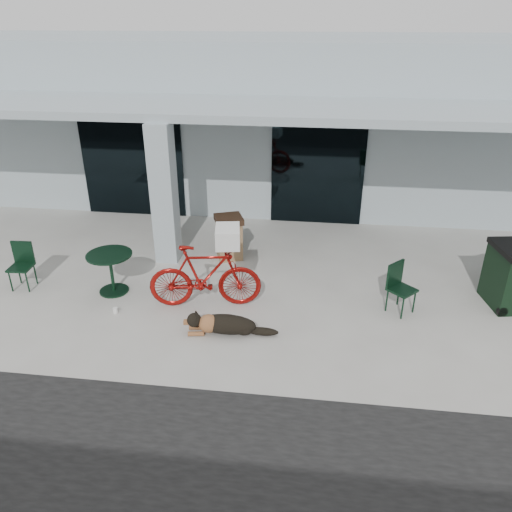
# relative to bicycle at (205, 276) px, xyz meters

# --- Properties ---
(ground) EXTENTS (80.00, 80.00, 0.00)m
(ground) POSITION_rel_bicycle_xyz_m (0.20, -0.40, -0.64)
(ground) COLOR #B3B1A9
(ground) RESTS_ON ground
(building) EXTENTS (22.00, 7.00, 4.50)m
(building) POSITION_rel_bicycle_xyz_m (0.20, 8.10, 1.61)
(building) COLOR #9EABB3
(building) RESTS_ON ground
(storefront_glass_left) EXTENTS (2.80, 0.06, 2.70)m
(storefront_glass_left) POSITION_rel_bicycle_xyz_m (-3.00, 4.58, 0.71)
(storefront_glass_left) COLOR black
(storefront_glass_left) RESTS_ON ground
(storefront_glass_right) EXTENTS (2.40, 0.06, 2.70)m
(storefront_glass_right) POSITION_rel_bicycle_xyz_m (2.00, 4.58, 0.71)
(storefront_glass_right) COLOR black
(storefront_glass_right) RESTS_ON ground
(column) EXTENTS (0.50, 0.50, 3.12)m
(column) POSITION_rel_bicycle_xyz_m (-1.30, 1.90, 0.92)
(column) COLOR #9EABB3
(column) RESTS_ON ground
(overhang) EXTENTS (22.00, 2.80, 0.18)m
(overhang) POSITION_rel_bicycle_xyz_m (0.20, 3.20, 2.57)
(overhang) COLOR #9EABB3
(overhang) RESTS_ON column
(bicycle) EXTENTS (2.21, 0.95, 1.29)m
(bicycle) POSITION_rel_bicycle_xyz_m (0.00, 0.00, 0.00)
(bicycle) COLOR maroon
(bicycle) RESTS_ON ground
(laundry_basket) EXTENTS (0.53, 0.66, 0.35)m
(laundry_basket) POSITION_rel_bicycle_xyz_m (0.44, 0.07, 0.82)
(laundry_basket) COLOR white
(laundry_basket) RESTS_ON bicycle
(dog) EXTENTS (1.28, 0.59, 0.41)m
(dog) POSITION_rel_bicycle_xyz_m (0.56, -0.88, -0.44)
(dog) COLOR black
(dog) RESTS_ON ground
(cup_near_dog) EXTENTS (0.11, 0.11, 0.11)m
(cup_near_dog) POSITION_rel_bicycle_xyz_m (-1.66, -0.50, -0.59)
(cup_near_dog) COLOR white
(cup_near_dog) RESTS_ON ground
(cafe_table_near) EXTENTS (1.17, 1.17, 0.85)m
(cafe_table_near) POSITION_rel_bicycle_xyz_m (-2.00, 0.28, -0.22)
(cafe_table_near) COLOR black
(cafe_table_near) RESTS_ON ground
(cafe_chair_near) EXTENTS (0.46, 0.50, 0.96)m
(cafe_chair_near) POSITION_rel_bicycle_xyz_m (-3.90, 0.21, -0.16)
(cafe_chair_near) COLOR black
(cafe_chair_near) RESTS_ON ground
(cafe_chair_far_a) EXTENTS (0.66, 0.66, 0.98)m
(cafe_chair_far_a) POSITION_rel_bicycle_xyz_m (3.71, 0.25, -0.15)
(cafe_chair_far_a) COLOR black
(cafe_chair_far_a) RESTS_ON ground
(trash_receptacle) EXTENTS (0.77, 0.77, 1.02)m
(trash_receptacle) POSITION_rel_bicycle_xyz_m (0.08, 2.15, -0.14)
(trash_receptacle) COLOR olive
(trash_receptacle) RESTS_ON ground
(wheeled_bin) EXTENTS (0.91, 1.08, 1.24)m
(wheeled_bin) POSITION_rel_bicycle_xyz_m (5.81, 0.80, -0.02)
(wheeled_bin) COLOR black
(wheeled_bin) RESTS_ON ground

